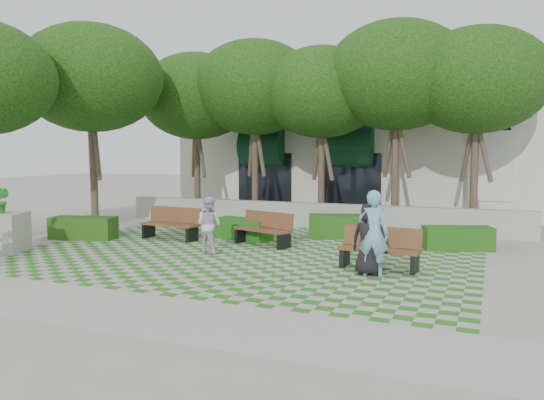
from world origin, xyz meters
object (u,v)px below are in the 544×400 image
at_px(person_dark, 369,239).
at_px(person_white, 209,225).
at_px(hedge_midleft, 243,229).
at_px(bench_east, 380,249).
at_px(planter_back, 3,231).
at_px(bench_mid, 264,229).
at_px(hedge_midright, 342,226).
at_px(hedge_east, 458,238).
at_px(bench_west, 171,224).
at_px(person_blue, 373,233).
at_px(hedge_west, 83,228).

xyz_separation_m(person_dark, person_white, (-4.55, 0.95, -0.04)).
distance_m(hedge_midleft, person_white, 2.44).
relative_size(bench_east, person_white, 1.24).
height_order(planter_back, person_white, planter_back).
bearing_deg(person_dark, bench_mid, -30.84).
distance_m(bench_east, hedge_midright, 4.56).
distance_m(bench_east, person_dark, 0.78).
relative_size(hedge_east, planter_back, 1.05).
distance_m(hedge_east, hedge_midleft, 6.35).
bearing_deg(planter_back, person_white, 21.54).
bearing_deg(bench_west, bench_east, -9.58).
bearing_deg(planter_back, bench_east, 10.41).
bearing_deg(bench_mid, planter_back, -130.11).
bearing_deg(planter_back, hedge_midright, 36.86).
xyz_separation_m(bench_west, hedge_east, (8.38, 1.55, -0.16)).
height_order(planter_back, person_blue, person_blue).
height_order(bench_east, person_blue, person_blue).
relative_size(hedge_midleft, person_white, 1.22).
distance_m(hedge_west, person_white, 4.85).
bearing_deg(hedge_midright, bench_mid, -128.79).
height_order(hedge_midleft, person_dark, person_dark).
height_order(person_blue, person_dark, person_blue).
xyz_separation_m(hedge_midright, person_blue, (2.01, -4.88, 0.58)).
distance_m(bench_east, hedge_west, 9.49).
height_order(bench_east, bench_west, bench_west).
height_order(bench_mid, hedge_midright, bench_mid).
xyz_separation_m(bench_west, hedge_west, (-2.59, -1.00, -0.14)).
relative_size(hedge_midright, hedge_midleft, 1.13).
xyz_separation_m(person_blue, person_dark, (-0.11, 0.09, -0.15)).
xyz_separation_m(bench_east, hedge_midright, (-2.00, 4.09, -0.10)).
bearing_deg(planter_back, person_dark, 6.53).
relative_size(hedge_west, planter_back, 1.13).
xyz_separation_m(hedge_east, hedge_midright, (-3.51, 0.77, 0.04)).
height_order(planter_back, person_dark, planter_back).
bearing_deg(person_dark, person_white, -7.18).
bearing_deg(hedge_east, bench_mid, -164.95).
bearing_deg(person_dark, bench_east, -93.68).
distance_m(bench_east, person_blue, 0.92).
bearing_deg(hedge_west, planter_back, -99.35).
relative_size(person_dark, person_white, 1.05).
relative_size(bench_mid, hedge_east, 1.06).
bearing_deg(bench_mid, hedge_midleft, 163.22).
distance_m(planter_back, person_dark, 9.85).
distance_m(hedge_midleft, person_blue, 5.94).
distance_m(bench_mid, hedge_midright, 2.81).
xyz_separation_m(bench_west, person_dark, (6.77, -2.47, 0.32)).
distance_m(person_blue, person_white, 4.78).
bearing_deg(hedge_west, hedge_east, 13.10).
relative_size(bench_west, person_dark, 1.22).
distance_m(hedge_midleft, person_dark, 5.79).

